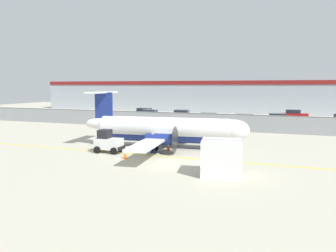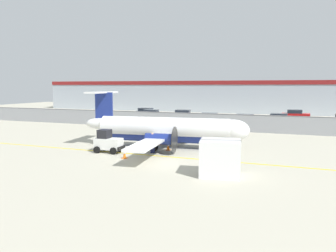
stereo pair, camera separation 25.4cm
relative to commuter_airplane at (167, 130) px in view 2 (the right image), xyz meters
The scene contains 19 objects.
ground_plane 4.02m from the commuter_airplane, 75.10° to the right, with size 140.00×140.00×0.01m.
perimeter_fence 12.48m from the commuter_airplane, 85.63° to the left, with size 98.00×0.10×2.10m.
parking_lot_strip 24.00m from the commuter_airplane, 87.73° to the left, with size 98.00×17.00×0.12m.
background_building 42.46m from the commuter_airplane, 88.72° to the left, with size 91.00×8.10×6.50m.
commuter_airplane is the anchor object (origin of this frame).
baggage_tug 5.34m from the commuter_airplane, 135.42° to the right, with size 2.36×1.45×1.88m.
ground_crew_worker 2.85m from the commuter_airplane, 94.31° to the right, with size 0.55×0.39×1.70m.
cargo_container 9.75m from the commuter_airplane, 49.80° to the right, with size 2.69×2.37×2.20m.
traffic_cone_near_left 1.79m from the commuter_airplane, 64.37° to the right, with size 0.36×0.36×0.64m.
traffic_cone_near_right 2.08m from the commuter_airplane, 133.65° to the left, with size 0.36×0.36×0.64m.
traffic_cone_far_left 5.59m from the commuter_airplane, 105.15° to the right, with size 0.36×0.36×0.64m.
traffic_cone_far_right 7.05m from the commuter_airplane, 45.60° to the right, with size 0.36×0.36×0.64m.
parked_car_0 27.27m from the commuter_airplane, 118.33° to the left, with size 4.35×2.34×1.58m.
parked_car_1 23.41m from the commuter_airplane, 117.43° to the left, with size 4.33×2.29×1.58m.
parked_car_2 23.00m from the commuter_airplane, 104.89° to the left, with size 4.35×2.34×1.58m.
parked_car_3 17.70m from the commuter_airplane, 91.74° to the left, with size 4.38×2.42×1.58m.
parked_car_4 17.96m from the commuter_airplane, 76.26° to the left, with size 4.37×2.38×1.58m.
parked_car_5 21.93m from the commuter_airplane, 67.03° to the left, with size 4.23×2.07×1.58m.
parked_car_6 30.62m from the commuter_airplane, 69.22° to the left, with size 4.23×2.06×1.58m.
Camera 2 is at (9.24, -21.16, 5.42)m, focal length 35.00 mm.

